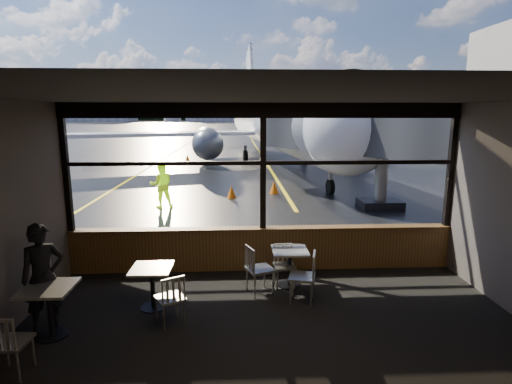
{
  "coord_description": "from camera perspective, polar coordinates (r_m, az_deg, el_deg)",
  "views": [
    {
      "loc": [
        -0.54,
        -8.08,
        3.28
      ],
      "look_at": [
        -0.09,
        1.0,
        1.5
      ],
      "focal_mm": 28.0,
      "sensor_mm": 36.0,
      "label": 1
    }
  ],
  "objects": [
    {
      "name": "ground_plane",
      "position": [
        128.12,
        -2.64,
        9.59
      ],
      "size": [
        520.0,
        520.0,
        0.0
      ],
      "primitive_type": "plane",
      "color": "black",
      "rests_on": "ground"
    },
    {
      "name": "carpet_floor",
      "position": [
        6.06,
        2.95,
        -21.56
      ],
      "size": [
        8.0,
        6.0,
        0.01
      ],
      "primitive_type": "cube",
      "color": "black",
      "rests_on": "ground"
    },
    {
      "name": "ceiling",
      "position": [
        5.11,
        3.35,
        13.54
      ],
      "size": [
        8.0,
        6.0,
        0.04
      ],
      "primitive_type": "cube",
      "color": "#38332D",
      "rests_on": "ground"
    },
    {
      "name": "wall_back",
      "position": [
        2.64,
        10.56,
        -24.54
      ],
      "size": [
        8.0,
        0.04,
        3.5
      ],
      "primitive_type": "cube",
      "color": "#534942",
      "rests_on": "ground"
    },
    {
      "name": "window_sill",
      "position": [
        8.58,
        0.96,
        -8.19
      ],
      "size": [
        8.0,
        0.28,
        0.9
      ],
      "primitive_type": "cube",
      "color": "brown",
      "rests_on": "ground"
    },
    {
      "name": "window_header",
      "position": [
        8.1,
        1.02,
        11.57
      ],
      "size": [
        8.0,
        0.18,
        0.3
      ],
      "primitive_type": "cube",
      "color": "black",
      "rests_on": "ground"
    },
    {
      "name": "mullion_left",
      "position": [
        8.83,
        -25.54,
        2.98
      ],
      "size": [
        0.12,
        0.12,
        2.6
      ],
      "primitive_type": "cube",
      "color": "black",
      "rests_on": "ground"
    },
    {
      "name": "mullion_centre",
      "position": [
        8.17,
        1.0,
        3.48
      ],
      "size": [
        0.12,
        0.12,
        2.6
      ],
      "primitive_type": "cube",
      "color": "black",
      "rests_on": "ground"
    },
    {
      "name": "mullion_right",
      "position": [
        9.31,
        26.09,
        3.29
      ],
      "size": [
        0.12,
        0.12,
        2.6
      ],
      "primitive_type": "cube",
      "color": "black",
      "rests_on": "ground"
    },
    {
      "name": "window_transom",
      "position": [
        8.16,
        1.0,
        4.18
      ],
      "size": [
        8.0,
        0.1,
        0.08
      ],
      "primitive_type": "cube",
      "color": "black",
      "rests_on": "ground"
    },
    {
      "name": "airliner",
      "position": [
        27.69,
        3.22,
        14.87
      ],
      "size": [
        31.06,
        36.08,
        10.25
      ],
      "primitive_type": null,
      "rotation": [
        0.0,
        0.0,
        0.1
      ],
      "color": "white",
      "rests_on": "ground_plane"
    },
    {
      "name": "jet_bridge",
      "position": [
        14.23,
        14.19,
        6.79
      ],
      "size": [
        8.63,
        10.54,
        4.6
      ],
      "primitive_type": null,
      "color": "#2C2C2E",
      "rests_on": "ground_plane"
    },
    {
      "name": "cafe_table_near",
      "position": [
        7.84,
        4.82,
        -10.75
      ],
      "size": [
        0.67,
        0.67,
        0.74
      ],
      "primitive_type": null,
      "color": "#9A948D",
      "rests_on": "carpet_floor"
    },
    {
      "name": "cafe_table_mid",
      "position": [
        7.21,
        -14.55,
        -13.12
      ],
      "size": [
        0.67,
        0.67,
        0.74
      ],
      "primitive_type": null,
      "color": "#9E9A92",
      "rests_on": "carpet_floor"
    },
    {
      "name": "cafe_table_left",
      "position": [
        6.89,
        -27.32,
        -14.97
      ],
      "size": [
        0.72,
        0.72,
        0.79
      ],
      "primitive_type": null,
      "color": "gray",
      "rests_on": "carpet_floor"
    },
    {
      "name": "chair_near_e",
      "position": [
        7.2,
        6.58,
        -12.0
      ],
      "size": [
        0.61,
        0.61,
        0.93
      ],
      "primitive_type": null,
      "rotation": [
        0.0,
        0.0,
        1.33
      ],
      "color": "#B6B1A4",
      "rests_on": "carpet_floor"
    },
    {
      "name": "chair_near_w",
      "position": [
        7.46,
        0.57,
        -11.04
      ],
      "size": [
        0.66,
        0.66,
        0.94
      ],
      "primitive_type": null,
      "rotation": [
        0.0,
        0.0,
        -1.2
      ],
      "color": "#BAB4A8",
      "rests_on": "carpet_floor"
    },
    {
      "name": "chair_near_n",
      "position": [
        7.77,
        4.09,
        -10.58
      ],
      "size": [
        0.49,
        0.49,
        0.83
      ],
      "primitive_type": null,
      "rotation": [
        0.0,
        0.0,
        3.22
      ],
      "color": "beige",
      "rests_on": "carpet_floor"
    },
    {
      "name": "chair_mid_s",
      "position": [
        6.63,
        -12.2,
        -14.65
      ],
      "size": [
        0.63,
        0.63,
        0.85
      ],
      "primitive_type": null,
      "rotation": [
        0.0,
        0.0,
        0.51
      ],
      "color": "#BBB7A9",
      "rests_on": "carpet_floor"
    },
    {
      "name": "chair_left_s",
      "position": [
        6.19,
        -31.64,
        -17.92
      ],
      "size": [
        0.51,
        0.51,
        0.89
      ],
      "primitive_type": null,
      "rotation": [
        0.0,
        0.0,
        -0.04
      ],
      "color": "beige",
      "rests_on": "carpet_floor"
    },
    {
      "name": "passenger",
      "position": [
        7.0,
        -28.11,
        -10.69
      ],
      "size": [
        0.73,
        0.66,
        1.68
      ],
      "primitive_type": "imported",
      "rotation": [
        0.0,
        0.0,
        0.56
      ],
      "color": "black",
      "rests_on": "carpet_floor"
    },
    {
      "name": "ground_crew",
      "position": [
        14.53,
        -13.37,
        1.03
      ],
      "size": [
        0.93,
        0.8,
        1.64
      ],
      "primitive_type": "imported",
      "rotation": [
        0.0,
        0.0,
        3.4
      ],
      "color": "#BFF219",
      "rests_on": "ground_plane"
    },
    {
      "name": "cone_nose",
      "position": [
        16.72,
        2.59,
        0.69
      ],
      "size": [
        0.39,
        0.39,
        0.54
      ],
      "primitive_type": "cone",
      "color": "orange",
      "rests_on": "ground_plane"
    },
    {
      "name": "cone_wing",
      "position": [
        27.92,
        -9.76,
        4.73
      ],
      "size": [
        0.39,
        0.39,
        0.55
      ],
      "primitive_type": "cone",
      "color": "orange",
      "rests_on": "ground_plane"
    },
    {
      "name": "hangar_left",
      "position": [
        200.51,
        -23.55,
        10.8
      ],
      "size": [
        45.0,
        18.0,
        11.0
      ],
      "primitive_type": null,
      "color": "silver",
      "rests_on": "ground_plane"
    },
    {
      "name": "hangar_mid",
      "position": [
        193.09,
        -2.74,
        11.56
      ],
      "size": [
        38.0,
        15.0,
        10.0
      ],
      "primitive_type": null,
      "color": "silver",
      "rests_on": "ground_plane"
    },
    {
      "name": "hangar_right",
      "position": [
        195.7,
        15.5,
        11.47
      ],
      "size": [
        50.0,
        20.0,
        12.0
      ],
      "primitive_type": null,
      "color": "silver",
      "rests_on": "ground_plane"
    },
    {
      "name": "fuel_tank_a",
      "position": [
        192.35,
        -11.86,
        10.75
      ],
      "size": [
        8.0,
        8.0,
        6.0
      ],
      "primitive_type": "cylinder",
      "color": "silver",
      "rests_on": "ground_plane"
    },
    {
      "name": "fuel_tank_b",
      "position": [
        191.07,
        -8.85,
        10.85
      ],
      "size": [
        8.0,
        8.0,
        6.0
      ],
      "primitive_type": "cylinder",
      "color": "silver",
      "rests_on": "ground_plane"
    },
    {
      "name": "fuel_tank_c",
      "position": [
        190.31,
        -5.8,
        10.92
      ],
      "size": [
        8.0,
        8.0,
        6.0
      ],
      "primitive_type": "cylinder",
      "color": "silver",
      "rests_on": "ground_plane"
    },
    {
      "name": "treeline",
      "position": [
        218.1,
        -2.76,
        11.77
      ],
      "size": [
        360.0,
        3.0,
        12.0
      ],
      "primitive_type": "cube",
      "color": "black",
      "rests_on": "ground_plane"
    },
    {
      "name": "cone_extra",
      "position": [
        15.85,
        -3.52,
        0.02
      ],
      "size": [
        0.36,
        0.36,
        0.5
      ],
      "primitive_type": "cone",
      "color": "#E75C07",
      "rests_on": "ground_plane"
    }
  ]
}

